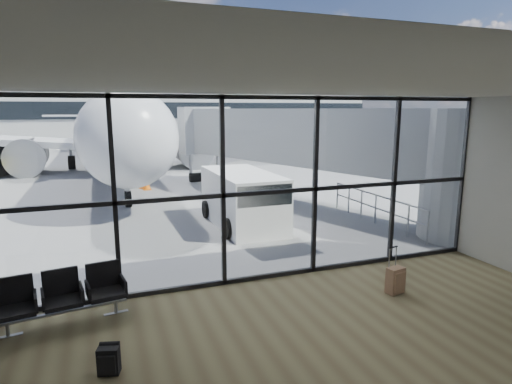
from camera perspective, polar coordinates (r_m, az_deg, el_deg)
ground at (r=49.74m, az=-15.74°, el=5.76°), size 220.00×220.00×0.00m
lounge_shell at (r=6.19m, az=18.99°, el=-3.85°), size 12.02×8.01×4.51m
glass_curtain_wall at (r=10.35m, az=1.97°, el=0.26°), size 12.10×0.12×4.50m
jet_bridge at (r=18.71m, az=7.79°, el=6.55°), size 8.00×16.50×4.33m
apron_railing at (r=16.36m, az=15.63°, el=-1.61°), size 0.06×5.46×1.11m
far_terminal at (r=71.46m, az=-17.86°, el=10.49°), size 80.00×12.20×11.00m
tree_5 at (r=82.19m, az=-28.52°, el=10.86°), size 6.27×6.27×9.03m
seating_row at (r=9.47m, az=-24.44°, el=-12.30°), size 2.37×0.99×1.06m
backpack at (r=7.68m, az=-19.06°, el=-20.45°), size 0.38×0.37×0.50m
suitcase at (r=10.47m, az=18.11°, el=-11.10°), size 0.44×0.36×1.10m
airliner at (r=33.73m, az=-18.66°, el=8.46°), size 33.32×38.52×9.93m
service_van at (r=15.43m, az=-1.70°, el=-0.89°), size 2.22×4.49×1.95m
traffic_cone_a at (r=23.77m, az=-14.80°, el=1.29°), size 0.47×0.47×0.67m
traffic_cone_b at (r=23.21m, az=-14.35°, el=0.99°), size 0.42×0.42×0.60m
traffic_cone_c at (r=22.47m, az=3.32°, el=1.04°), size 0.45×0.45×0.64m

